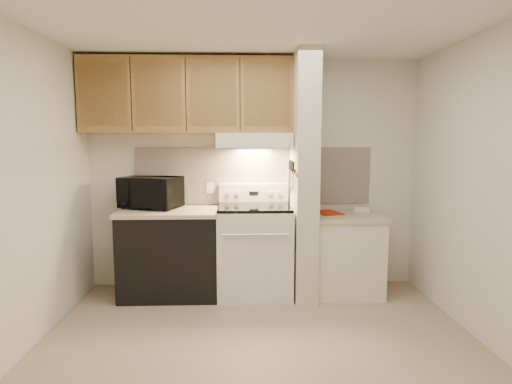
{
  "coord_description": "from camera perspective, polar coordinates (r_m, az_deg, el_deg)",
  "views": [
    {
      "loc": [
        -0.14,
        -3.24,
        1.63
      ],
      "look_at": [
        0.0,
        0.75,
        1.14
      ],
      "focal_mm": 30.0,
      "sensor_mm": 36.0,
      "label": 1
    }
  ],
  "objects": [
    {
      "name": "floor",
      "position": [
        3.63,
        0.43,
        -19.75
      ],
      "size": [
        3.6,
        3.6,
        0.0
      ],
      "primitive_type": "plane",
      "color": "tan",
      "rests_on": "ground"
    },
    {
      "name": "ceiling",
      "position": [
        3.35,
        0.47,
        22.0
      ],
      "size": [
        3.6,
        3.6,
        0.0
      ],
      "primitive_type": "plane",
      "rotation": [
        3.14,
        0.0,
        0.0
      ],
      "color": "white",
      "rests_on": "wall_back"
    },
    {
      "name": "wall_back",
      "position": [
        4.75,
        -0.35,
        2.38
      ],
      "size": [
        3.6,
        2.5,
        0.02
      ],
      "primitive_type": "cube",
      "rotation": [
        1.57,
        0.0,
        0.0
      ],
      "color": "beige",
      "rests_on": "floor"
    },
    {
      "name": "wall_left",
      "position": [
        3.66,
        -29.02,
        0.12
      ],
      "size": [
        0.02,
        3.0,
        2.5
      ],
      "primitive_type": "cube",
      "color": "beige",
      "rests_on": "floor"
    },
    {
      "name": "wall_right",
      "position": [
        3.79,
        28.75,
        0.36
      ],
      "size": [
        0.02,
        3.0,
        2.5
      ],
      "primitive_type": "cube",
      "color": "beige",
      "rests_on": "floor"
    },
    {
      "name": "backsplash",
      "position": [
        4.74,
        -0.34,
        2.19
      ],
      "size": [
        2.6,
        0.02,
        0.63
      ],
      "primitive_type": "cube",
      "color": "white",
      "rests_on": "wall_back"
    },
    {
      "name": "range_body",
      "position": [
        4.55,
        -0.21,
        -7.95
      ],
      "size": [
        0.76,
        0.65,
        0.92
      ],
      "primitive_type": "cube",
      "color": "silver",
      "rests_on": "floor"
    },
    {
      "name": "oven_window",
      "position": [
        4.23,
        -0.06,
        -8.53
      ],
      "size": [
        0.5,
        0.01,
        0.3
      ],
      "primitive_type": "cube",
      "color": "black",
      "rests_on": "range_body"
    },
    {
      "name": "oven_handle",
      "position": [
        4.14,
        -0.05,
        -5.73
      ],
      "size": [
        0.65,
        0.02,
        0.02
      ],
      "primitive_type": "cylinder",
      "rotation": [
        0.0,
        1.57,
        0.0
      ],
      "color": "silver",
      "rests_on": "range_body"
    },
    {
      "name": "cooktop",
      "position": [
        4.45,
        -0.21,
        -2.03
      ],
      "size": [
        0.74,
        0.64,
        0.03
      ],
      "primitive_type": "cube",
      "color": "black",
      "rests_on": "range_body"
    },
    {
      "name": "range_backguard",
      "position": [
        4.71,
        -0.32,
        -0.1
      ],
      "size": [
        0.76,
        0.08,
        0.2
      ],
      "primitive_type": "cube",
      "color": "silver",
      "rests_on": "range_body"
    },
    {
      "name": "range_display",
      "position": [
        4.67,
        -0.31,
        -0.17
      ],
      "size": [
        0.1,
        0.01,
        0.04
      ],
      "primitive_type": "cube",
      "color": "black",
      "rests_on": "range_backguard"
    },
    {
      "name": "range_knob_left_outer",
      "position": [
        4.67,
        -3.74,
        -0.19
      ],
      "size": [
        0.05,
        0.02,
        0.05
      ],
      "primitive_type": "cylinder",
      "rotation": [
        1.57,
        0.0,
        0.0
      ],
      "color": "silver",
      "rests_on": "range_backguard"
    },
    {
      "name": "range_knob_left_inner",
      "position": [
        4.67,
        -2.51,
        -0.18
      ],
      "size": [
        0.05,
        0.02,
        0.05
      ],
      "primitive_type": "cylinder",
      "rotation": [
        1.57,
        0.0,
        0.0
      ],
      "color": "silver",
      "rests_on": "range_backguard"
    },
    {
      "name": "range_knob_right_inner",
      "position": [
        4.68,
        1.9,
        -0.16
      ],
      "size": [
        0.05,
        0.02,
        0.05
      ],
      "primitive_type": "cylinder",
      "rotation": [
        1.57,
        0.0,
        0.0
      ],
      "color": "silver",
      "rests_on": "range_backguard"
    },
    {
      "name": "range_knob_right_outer",
      "position": [
        4.69,
        3.12,
        -0.16
      ],
      "size": [
        0.05,
        0.02,
        0.05
      ],
      "primitive_type": "cylinder",
      "rotation": [
        1.57,
        0.0,
        0.0
      ],
      "color": "silver",
      "rests_on": "range_backguard"
    },
    {
      "name": "dishwasher_front",
      "position": [
        4.62,
        -11.3,
        -8.17
      ],
      "size": [
        1.0,
        0.63,
        0.87
      ],
      "primitive_type": "cube",
      "color": "black",
      "rests_on": "floor"
    },
    {
      "name": "left_countertop",
      "position": [
        4.52,
        -11.44,
        -2.59
      ],
      "size": [
        1.04,
        0.67,
        0.04
      ],
      "primitive_type": "cube",
      "color": "#BBB294",
      "rests_on": "dishwasher_front"
    },
    {
      "name": "spoon_rest",
      "position": [
        4.72,
        -11.76,
        -1.85
      ],
      "size": [
        0.26,
        0.15,
        0.02
      ],
      "primitive_type": "cube",
      "rotation": [
        0.0,
        0.0,
        0.31
      ],
      "color": "black",
      "rests_on": "left_countertop"
    },
    {
      "name": "teal_jar",
      "position": [
        4.79,
        -15.16,
        -1.26
      ],
      "size": [
        0.12,
        0.12,
        0.11
      ],
      "primitive_type": "cylinder",
      "rotation": [
        0.0,
        0.0,
        -0.26
      ],
      "color": "#2E6D61",
      "rests_on": "left_countertop"
    },
    {
      "name": "outlet",
      "position": [
        4.75,
        -6.13,
        0.52
      ],
      "size": [
        0.08,
        0.01,
        0.12
      ],
      "primitive_type": "cube",
      "color": "silver",
      "rests_on": "backsplash"
    },
    {
      "name": "microwave",
      "position": [
        4.67,
        -13.88,
        -0.06
      ],
      "size": [
        0.69,
        0.57,
        0.33
      ],
      "primitive_type": "imported",
      "rotation": [
        0.0,
        0.0,
        -0.32
      ],
      "color": "black",
      "rests_on": "left_countertop"
    },
    {
      "name": "partition_pillar",
      "position": [
        4.45,
        6.37,
        2.02
      ],
      "size": [
        0.22,
        0.7,
        2.5
      ],
      "primitive_type": "cube",
      "color": "beige",
      "rests_on": "floor"
    },
    {
      "name": "pillar_trim",
      "position": [
        4.43,
        4.9,
        2.67
      ],
      "size": [
        0.01,
        0.7,
        0.04
      ],
      "primitive_type": "cube",
      "color": "olive",
      "rests_on": "partition_pillar"
    },
    {
      "name": "knife_strip",
      "position": [
        4.38,
        4.9,
        2.88
      ],
      "size": [
        0.02,
        0.42,
        0.04
      ],
      "primitive_type": "cube",
      "color": "black",
      "rests_on": "partition_pillar"
    },
    {
      "name": "knife_blade_a",
      "position": [
        4.23,
        4.99,
        1.37
      ],
      "size": [
        0.01,
        0.03,
        0.16
      ],
      "primitive_type": "cube",
      "color": "silver",
      "rests_on": "knife_strip"
    },
    {
      "name": "knife_handle_a",
      "position": [
        4.22,
        5.0,
        3.4
      ],
      "size": [
        0.02,
        0.02,
        0.1
      ],
      "primitive_type": "cylinder",
      "color": "black",
      "rests_on": "knife_strip"
    },
    {
      "name": "knife_blade_b",
      "position": [
        4.31,
        4.85,
        1.35
      ],
      "size": [
        0.01,
        0.04,
        0.18
      ],
      "primitive_type": "cube",
      "color": "silver",
      "rests_on": "knife_strip"
    },
    {
      "name": "knife_handle_b",
      "position": [
        4.29,
        4.89,
        3.46
      ],
      "size": [
        0.02,
        0.02,
        0.1
      ],
      "primitive_type": "cylinder",
      "color": "black",
      "rests_on": "knife_strip"
    },
    {
      "name": "knife_blade_c",
      "position": [
        4.38,
        4.75,
        1.3
      ],
      "size": [
        0.01,
        0.04,
        0.2
      ],
      "primitive_type": "cube",
      "color": "silver",
      "rests_on": "knife_strip"
    },
    {
      "name": "knife_handle_c",
      "position": [
        4.37,
        4.76,
        3.53
      ],
      "size": [
        0.02,
        0.02,
        0.1
      ],
      "primitive_type": "cylinder",
      "color": "black",
      "rests_on": "knife_strip"
    },
    {
      "name": "knife_blade_d",
      "position": [
        4.47,
        4.6,
        1.68
      ],
      "size": [
        0.01,
        0.04,
        0.16
      ],
      "primitive_type": "cube",
      "color": "silver",
      "rests_on": "knife_strip"
    },
    {
      "name": "knife_handle_d",
      "position": [
        4.46,
        4.62,
        3.6
      ],
      "size": [
        0.02,
        0.02,
        0.1
      ],
      "primitive_type": "cylinder",
      "color": "black",
      "rests_on": "knife_strip"
    },
    {
      "name": "knife_blade_e",
      "position": [
        4.53,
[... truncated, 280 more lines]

